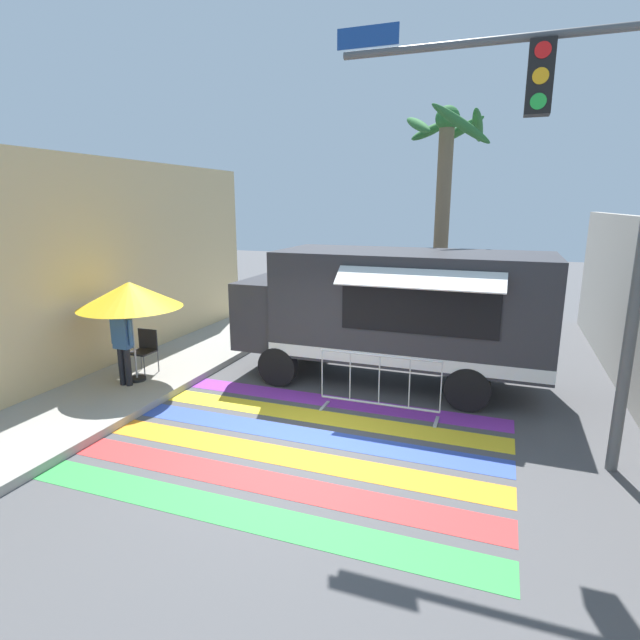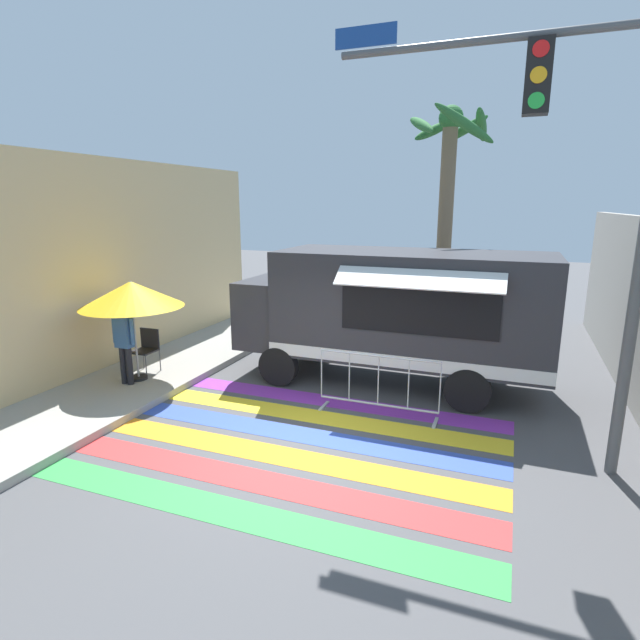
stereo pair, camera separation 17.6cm
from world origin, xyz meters
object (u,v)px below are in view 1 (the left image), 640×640
(patio_umbrella, at_px, (130,295))
(palm_tree, at_px, (444,190))
(vendor_person, at_px, (122,340))
(barricade_front, at_px, (379,385))
(traffic_signal_pole, at_px, (583,164))
(food_truck, at_px, (387,307))
(folding_chair, at_px, (145,347))

(patio_umbrella, relative_size, palm_tree, 0.34)
(vendor_person, relative_size, barricade_front, 0.75)
(traffic_signal_pole, bearing_deg, vendor_person, 179.38)
(palm_tree, bearing_deg, patio_umbrella, -134.85)
(barricade_front, bearing_deg, palm_tree, 85.79)
(barricade_front, bearing_deg, patio_umbrella, -176.02)
(food_truck, distance_m, palm_tree, 4.22)
(vendor_person, bearing_deg, palm_tree, 42.54)
(palm_tree, bearing_deg, food_truck, -101.01)
(food_truck, bearing_deg, vendor_person, -153.62)
(patio_umbrella, height_order, barricade_front, patio_umbrella)
(traffic_signal_pole, relative_size, palm_tree, 1.03)
(folding_chair, bearing_deg, barricade_front, -13.61)
(folding_chair, distance_m, vendor_person, 0.89)
(folding_chair, distance_m, palm_tree, 8.21)
(barricade_front, bearing_deg, vendor_person, -172.71)
(folding_chair, bearing_deg, patio_umbrella, -83.61)
(folding_chair, relative_size, barricade_front, 0.43)
(food_truck, distance_m, traffic_signal_pole, 4.72)
(vendor_person, bearing_deg, folding_chair, 96.49)
(vendor_person, xyz_separation_m, barricade_front, (5.08, 0.65, -0.51))
(folding_chair, distance_m, barricade_front, 5.23)
(palm_tree, bearing_deg, traffic_signal_pole, -67.54)
(patio_umbrella, relative_size, barricade_front, 0.95)
(food_truck, height_order, folding_chair, food_truck)
(food_truck, bearing_deg, barricade_front, -80.76)
(folding_chair, xyz_separation_m, barricade_front, (5.23, -0.15, -0.14))
(patio_umbrella, xyz_separation_m, palm_tree, (5.44, 5.46, 2.13))
(folding_chair, height_order, barricade_front, barricade_front)
(food_truck, relative_size, palm_tree, 1.05)
(folding_chair, bearing_deg, vendor_person, -91.44)
(food_truck, xyz_separation_m, traffic_signal_pole, (3.07, -2.46, 2.60))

